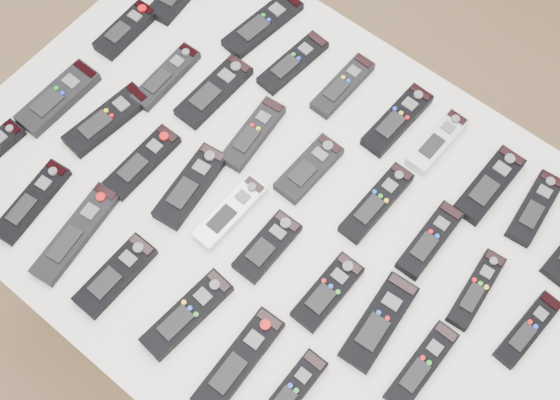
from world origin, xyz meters
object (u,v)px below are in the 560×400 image
Objects in this scene: remote_7 at (535,208)px; remote_19 at (107,120)px; remote_1 at (263,24)px; remote_20 at (142,162)px; remote_26 at (422,366)px; remote_22 at (230,212)px; remote_12 at (253,134)px; remote_25 at (379,322)px; table at (280,216)px; remote_9 at (126,30)px; remote_16 at (476,289)px; remote_28 at (32,202)px; remote_17 at (528,329)px; remote_3 at (343,86)px; remote_14 at (376,203)px; remote_21 at (191,186)px; remote_6 at (489,185)px; remote_23 at (267,246)px; remote_24 at (328,292)px; remote_4 at (397,120)px; remote_33 at (290,393)px; remote_18 at (58,98)px; remote_30 at (115,275)px; remote_15 at (430,240)px; remote_13 at (309,169)px; remote_2 at (293,63)px; remote_11 at (214,91)px; remote_31 at (187,314)px; remote_29 at (76,233)px; remote_10 at (166,77)px; remote_32 at (239,361)px.

remote_19 is (-0.77, -0.37, 0.00)m from remote_7.
remote_1 and remote_20 have the same top height.
remote_22 is at bearing 178.87° from remote_26.
remote_25 is at bearing -25.87° from remote_12.
remote_9 is at bearing 168.06° from table.
remote_9 is at bearing 174.00° from remote_16.
remote_17 is at bearing 16.43° from remote_28.
remote_3 is 0.91× the size of remote_14.
remote_21 reaches higher than remote_7.
remote_6 is 0.96× the size of remote_14.
remote_23 is at bearing 178.97° from remote_25.
remote_4 is at bearing 107.12° from remote_24.
remote_33 is at bearing -74.69° from remote_14.
remote_30 is at bearing -28.79° from remote_18.
remote_17 is 0.85× the size of remote_25.
remote_19 reaches higher than remote_26.
remote_19 is at bearing -164.25° from remote_15.
remote_16 is at bearing 1.26° from remote_13.
remote_26 is (0.45, -0.38, -0.00)m from remote_3.
remote_17 is (0.68, -0.19, 0.00)m from remote_2.
remote_3 is at bearing 124.17° from remote_24.
remote_7 is at bearing 9.58° from remote_6.
remote_11 is 1.20× the size of remote_24.
remote_18 is at bearing -177.53° from remote_24.
remote_14 and remote_15 have the same top height.
remote_31 reaches higher than remote_22.
remote_29 is (-0.19, -0.58, -0.00)m from remote_3.
remote_9 is at bearing -173.41° from remote_7.
remote_30 reaches higher than remote_10.
remote_12 is at bearing -171.96° from remote_14.
remote_4 is 0.57m from remote_32.
remote_32 is at bearing -142.00° from remote_26.
remote_7 and remote_25 have the same top height.
remote_11 is 0.13m from remote_12.
remote_2 is 1.08× the size of remote_7.
table is at bearing 20.55° from remote_21.
remote_29 is (-0.40, -0.40, -0.00)m from remote_14.
remote_2 is at bearing 64.38° from remote_28.
remote_2 is 0.47m from remote_6.
remote_23 is at bearing 114.05° from remote_32.
remote_25 is (0.65, -0.15, -0.00)m from remote_10.
remote_14 reaches higher than remote_7.
remote_22 is at bearing 28.30° from remote_28.
remote_26 is 1.06× the size of remote_33.
remote_19 is at bearing -97.36° from remote_1.
remote_10 is at bearing -161.17° from remote_6.
remote_1 is 0.61m from remote_24.
remote_29 is at bearing -177.52° from remote_33.
remote_25 is at bearing -14.12° from table.
remote_19 is 0.77m from remote_26.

